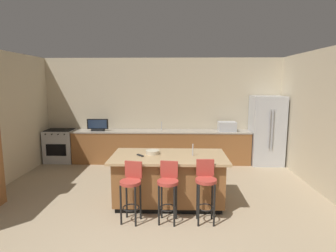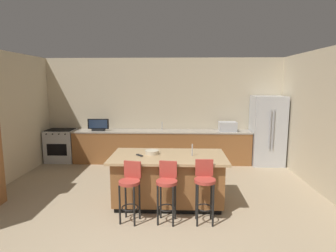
{
  "view_description": "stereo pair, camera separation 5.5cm",
  "coord_description": "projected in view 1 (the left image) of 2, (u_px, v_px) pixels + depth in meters",
  "views": [
    {
      "loc": [
        0.39,
        -3.08,
        2.25
      ],
      "look_at": [
        0.21,
        3.18,
        1.28
      ],
      "focal_mm": 29.91,
      "sensor_mm": 36.0,
      "label": 1
    },
    {
      "loc": [
        0.44,
        -3.08,
        2.25
      ],
      "look_at": [
        0.21,
        3.18,
        1.28
      ],
      "focal_mm": 29.91,
      "sensor_mm": 36.0,
      "label": 2
    }
  ],
  "objects": [
    {
      "name": "wall_back",
      "position": [
        163.0,
        110.0,
        8.12
      ],
      "size": [
        7.24,
        0.12,
        2.94
      ],
      "primitive_type": "cube",
      "color": "beige",
      "rests_on": "ground_plane"
    },
    {
      "name": "refrigerator",
      "position": [
        266.0,
        130.0,
        7.69
      ],
      "size": [
        0.85,
        0.75,
        1.89
      ],
      "color": "#B7BABF",
      "rests_on": "ground_plane"
    },
    {
      "name": "bar_stool_left",
      "position": [
        131.0,
        187.0,
        4.51
      ],
      "size": [
        0.35,
        0.36,
        0.98
      ],
      "rotation": [
        0.0,
        0.0,
        -0.2
      ],
      "color": "#B23D33",
      "rests_on": "ground_plane"
    },
    {
      "name": "kitchen_island",
      "position": [
        169.0,
        179.0,
        5.21
      ],
      "size": [
        2.1,
        1.13,
        0.92
      ],
      "color": "black",
      "rests_on": "ground_plane"
    },
    {
      "name": "tv_remote",
      "position": [
        140.0,
        155.0,
        5.11
      ],
      "size": [
        0.15,
        0.15,
        0.02
      ],
      "primitive_type": "cube",
      "rotation": [
        0.0,
        0.0,
        0.75
      ],
      "color": "black",
      "rests_on": "kitchen_island"
    },
    {
      "name": "sink_faucet_back",
      "position": [
        162.0,
        126.0,
        7.92
      ],
      "size": [
        0.02,
        0.02,
        0.24
      ],
      "primitive_type": "cylinder",
      "color": "#B2B2B7",
      "rests_on": "counter_back"
    },
    {
      "name": "sink_faucet_island",
      "position": [
        193.0,
        150.0,
        5.11
      ],
      "size": [
        0.02,
        0.02,
        0.22
      ],
      "primitive_type": "cylinder",
      "color": "#B2B2B7",
      "rests_on": "kitchen_island"
    },
    {
      "name": "bar_stool_center",
      "position": [
        168.0,
        187.0,
        4.5
      ],
      "size": [
        0.34,
        0.35,
        0.99
      ],
      "rotation": [
        0.0,
        0.0,
        -0.12
      ],
      "color": "#B23D33",
      "rests_on": "ground_plane"
    },
    {
      "name": "tv_monitor",
      "position": [
        98.0,
        125.0,
        7.81
      ],
      "size": [
        0.59,
        0.16,
        0.33
      ],
      "color": "black",
      "rests_on": "counter_back"
    },
    {
      "name": "microwave",
      "position": [
        227.0,
        126.0,
        7.76
      ],
      "size": [
        0.48,
        0.36,
        0.26
      ],
      "primitive_type": "cube",
      "color": "#B7BABF",
      "rests_on": "counter_back"
    },
    {
      "name": "fruit_bowl",
      "position": [
        153.0,
        152.0,
        5.23
      ],
      "size": [
        0.26,
        0.26,
        0.07
      ],
      "primitive_type": "cylinder",
      "color": "beige",
      "rests_on": "kitchen_island"
    },
    {
      "name": "range_oven",
      "position": [
        60.0,
        146.0,
        7.99
      ],
      "size": [
        0.79,
        0.63,
        0.93
      ],
      "color": "#B7BABF",
      "rests_on": "ground_plane"
    },
    {
      "name": "bar_stool_right",
      "position": [
        206.0,
        185.0,
        4.49
      ],
      "size": [
        0.34,
        0.34,
        1.02
      ],
      "rotation": [
        0.0,
        0.0,
        0.01
      ],
      "color": "#B23D33",
      "rests_on": "ground_plane"
    },
    {
      "name": "wall_right",
      "position": [
        328.0,
        122.0,
        5.55
      ],
      "size": [
        0.12,
        5.41,
        2.94
      ],
      "primitive_type": "cube",
      "color": "beige",
      "rests_on": "ground_plane"
    },
    {
      "name": "counter_back",
      "position": [
        161.0,
        147.0,
        7.91
      ],
      "size": [
        4.96,
        0.62,
        0.91
      ],
      "color": "brown",
      "rests_on": "ground_plane"
    }
  ]
}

